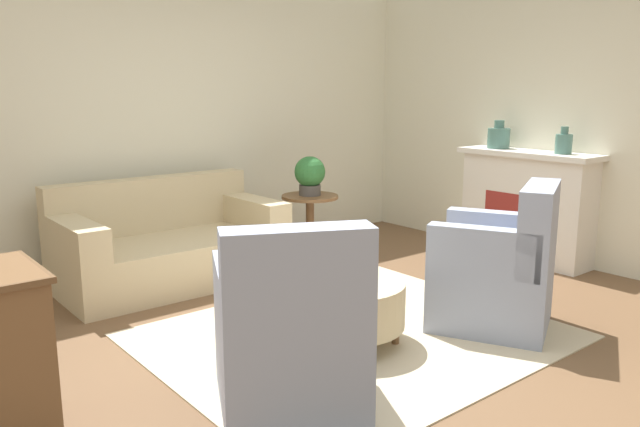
% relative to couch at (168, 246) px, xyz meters
% --- Properties ---
extents(ground_plane, '(16.00, 16.00, 0.00)m').
position_rel_couch_xyz_m(ground_plane, '(0.41, -1.94, -0.31)').
color(ground_plane, brown).
extents(wall_back, '(9.10, 0.12, 2.80)m').
position_rel_couch_xyz_m(wall_back, '(0.41, 0.67, 1.09)').
color(wall_back, beige).
rests_on(wall_back, ground_plane).
extents(wall_right, '(0.12, 9.59, 2.80)m').
position_rel_couch_xyz_m(wall_right, '(3.27, -1.94, 1.09)').
color(wall_right, beige).
rests_on(wall_right, ground_plane).
extents(rug, '(2.62, 2.18, 0.01)m').
position_rel_couch_xyz_m(rug, '(0.41, -1.94, -0.31)').
color(rug, beige).
rests_on(rug, ground_plane).
extents(couch, '(1.86, 0.98, 0.88)m').
position_rel_couch_xyz_m(couch, '(0.00, 0.00, 0.00)').
color(couch, '#C6B289').
rests_on(couch, ground_plane).
extents(armchair_left, '(0.99, 1.01, 1.02)m').
position_rel_couch_xyz_m(armchair_left, '(-0.50, -2.45, 0.09)').
color(armchair_left, '#8E99B2').
rests_on(armchair_left, rug).
extents(armchair_right, '(0.99, 1.01, 1.02)m').
position_rel_couch_xyz_m(armchair_right, '(1.32, -2.45, 0.09)').
color(armchair_right, '#8E99B2').
rests_on(armchair_right, rug).
extents(ottoman_table, '(0.78, 0.78, 0.41)m').
position_rel_couch_xyz_m(ottoman_table, '(0.30, -1.98, -0.04)').
color(ottoman_table, '#C6B289').
rests_on(ottoman_table, rug).
extents(side_table, '(0.55, 0.55, 0.64)m').
position_rel_couch_xyz_m(side_table, '(1.41, -0.20, 0.12)').
color(side_table, brown).
rests_on(side_table, ground_plane).
extents(fireplace, '(0.44, 1.37, 1.07)m').
position_rel_couch_xyz_m(fireplace, '(3.03, -1.55, 0.25)').
color(fireplace, silver).
rests_on(fireplace, ground_plane).
extents(vase_mantel_near, '(0.22, 0.22, 0.28)m').
position_rel_couch_xyz_m(vase_mantel_near, '(3.01, -1.20, 0.87)').
color(vase_mantel_near, '#477066').
rests_on(vase_mantel_near, fireplace).
extents(vase_mantel_far, '(0.15, 0.15, 0.25)m').
position_rel_couch_xyz_m(vase_mantel_far, '(3.01, -1.89, 0.86)').
color(vase_mantel_far, '#477066').
rests_on(vase_mantel_far, fireplace).
extents(potted_plant_on_side_table, '(0.30, 0.30, 0.38)m').
position_rel_couch_xyz_m(potted_plant_on_side_table, '(1.41, -0.20, 0.53)').
color(potted_plant_on_side_table, '#4C4742').
rests_on(potted_plant_on_side_table, side_table).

